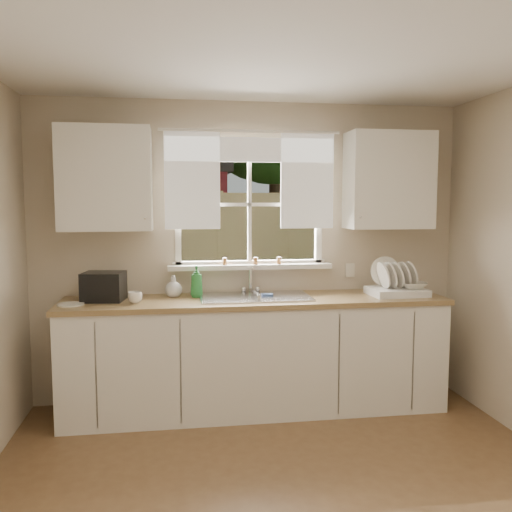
{
  "coord_description": "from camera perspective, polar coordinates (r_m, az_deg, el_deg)",
  "views": [
    {
      "loc": [
        -0.63,
        -2.52,
        1.67
      ],
      "look_at": [
        0.0,
        1.65,
        1.25
      ],
      "focal_mm": 38.0,
      "sensor_mm": 36.0,
      "label": 1
    }
  ],
  "objects": [
    {
      "name": "room_walls",
      "position": [
        2.57,
        5.72,
        -4.04
      ],
      "size": [
        3.62,
        4.02,
        2.5
      ],
      "color": "beige",
      "rests_on": "ground"
    },
    {
      "name": "ceiling",
      "position": [
        2.73,
        5.64,
        23.37
      ],
      "size": [
        3.6,
        4.0,
        0.02
      ],
      "primitive_type": "cube",
      "color": "silver",
      "rests_on": "room_walls"
    },
    {
      "name": "window",
      "position": [
        4.57,
        -0.66,
        3.37
      ],
      "size": [
        1.38,
        0.16,
        1.06
      ],
      "color": "white",
      "rests_on": "room_walls"
    },
    {
      "name": "curtains",
      "position": [
        4.52,
        -0.57,
        9.03
      ],
      "size": [
        1.5,
        0.03,
        0.81
      ],
      "color": "white",
      "rests_on": "room_walls"
    },
    {
      "name": "base_cabinets",
      "position": [
        4.42,
        -0.06,
        -10.52
      ],
      "size": [
        3.0,
        0.62,
        0.87
      ],
      "primitive_type": "cube",
      "color": "white",
      "rests_on": "ground"
    },
    {
      "name": "countertop",
      "position": [
        4.32,
        -0.06,
        -4.72
      ],
      "size": [
        3.04,
        0.65,
        0.04
      ],
      "primitive_type": "cube",
      "color": "olive",
      "rests_on": "base_cabinets"
    },
    {
      "name": "upper_cabinet_left",
      "position": [
        4.38,
        -15.54,
        7.83
      ],
      "size": [
        0.7,
        0.33,
        0.8
      ],
      "primitive_type": "cube",
      "color": "white",
      "rests_on": "room_walls"
    },
    {
      "name": "upper_cabinet_right",
      "position": [
        4.7,
        13.8,
        7.72
      ],
      "size": [
        0.7,
        0.33,
        0.8
      ],
      "primitive_type": "cube",
      "color": "white",
      "rests_on": "room_walls"
    },
    {
      "name": "wall_outlet",
      "position": [
        4.79,
        9.86,
        -1.48
      ],
      "size": [
        0.08,
        0.01,
        0.12
      ],
      "primitive_type": "cube",
      "color": "beige",
      "rests_on": "room_walls"
    },
    {
      "name": "sill_jars",
      "position": [
        4.54,
        -0.3,
        -0.52
      ],
      "size": [
        0.5,
        0.04,
        0.06
      ],
      "color": "brown",
      "rests_on": "window"
    },
    {
      "name": "backyard",
      "position": [
        11.15,
        -2.33,
        14.93
      ],
      "size": [
        20.0,
        10.0,
        6.13
      ],
      "color": "#335421",
      "rests_on": "ground"
    },
    {
      "name": "sink",
      "position": [
        4.36,
        -0.12,
        -5.32
      ],
      "size": [
        0.88,
        0.52,
        0.4
      ],
      "color": "#B7B7BC",
      "rests_on": "countertop"
    },
    {
      "name": "dish_rack",
      "position": [
        4.59,
        14.55,
        -3.05
      ],
      "size": [
        0.46,
        0.35,
        0.31
      ],
      "color": "white",
      "rests_on": "countertop"
    },
    {
      "name": "bowl",
      "position": [
        4.6,
        16.23,
        -2.99
      ],
      "size": [
        0.23,
        0.23,
        0.05
      ],
      "primitive_type": "imported",
      "rotation": [
        0.0,
        0.0,
        -0.11
      ],
      "color": "silver",
      "rests_on": "dish_rack"
    },
    {
      "name": "soap_bottle_a",
      "position": [
        4.37,
        -6.27,
        -2.66
      ],
      "size": [
        0.13,
        0.13,
        0.26
      ],
      "primitive_type": "imported",
      "rotation": [
        0.0,
        0.0,
        0.37
      ],
      "color": "#2A8239",
      "rests_on": "countertop"
    },
    {
      "name": "soap_bottle_b",
      "position": [
        4.47,
        -14.73,
        -3.15
      ],
      "size": [
        0.1,
        0.1,
        0.17
      ],
      "primitive_type": "imported",
      "rotation": [
        0.0,
        0.0,
        -0.35
      ],
      "color": "#2D47AB",
      "rests_on": "countertop"
    },
    {
      "name": "soap_bottle_c",
      "position": [
        4.41,
        -8.68,
        -3.17
      ],
      "size": [
        0.18,
        0.18,
        0.17
      ],
      "primitive_type": "imported",
      "rotation": [
        0.0,
        0.0,
        0.41
      ],
      "color": "#EEEBC4",
      "rests_on": "countertop"
    },
    {
      "name": "saucer",
      "position": [
        4.25,
        -18.94,
        -4.83
      ],
      "size": [
        0.2,
        0.2,
        0.01
      ],
      "primitive_type": "cylinder",
      "color": "white",
      "rests_on": "countertop"
    },
    {
      "name": "cup",
      "position": [
        4.2,
        -12.63,
        -4.29
      ],
      "size": [
        0.14,
        0.14,
        0.09
      ],
      "primitive_type": "imported",
      "rotation": [
        0.0,
        0.0,
        0.36
      ],
      "color": "white",
      "rests_on": "countertop"
    },
    {
      "name": "black_appliance",
      "position": [
        4.35,
        -15.73,
        -3.1
      ],
      "size": [
        0.34,
        0.3,
        0.22
      ],
      "primitive_type": "cube",
      "rotation": [
        0.0,
        0.0,
        -0.15
      ],
      "color": "black",
      "rests_on": "countertop"
    }
  ]
}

